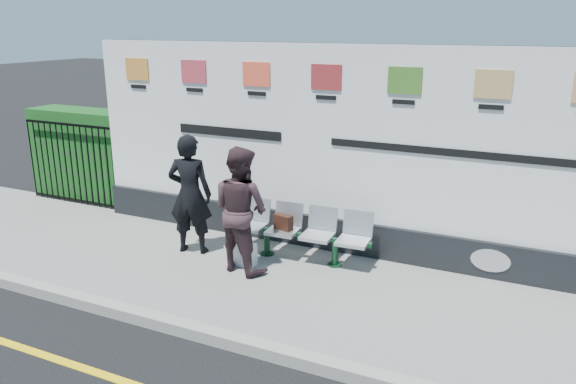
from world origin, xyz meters
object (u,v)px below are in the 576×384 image
(bench, at_px, (300,246))
(woman_right, at_px, (241,209))
(billboard, at_px, (327,163))
(woman_left, at_px, (190,194))

(bench, xyz_separation_m, woman_right, (-0.61, -0.62, 0.65))
(billboard, xyz_separation_m, bench, (-0.14, -0.63, -1.09))
(woman_left, relative_size, woman_right, 1.03)
(billboard, bearing_deg, woman_right, -120.83)
(bench, distance_m, woman_left, 1.76)
(billboard, distance_m, bench, 1.26)
(bench, height_order, woman_right, woman_right)
(bench, relative_size, woman_left, 1.12)
(billboard, xyz_separation_m, woman_left, (-1.72, -1.02, -0.41))
(woman_right, bearing_deg, billboard, -106.86)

